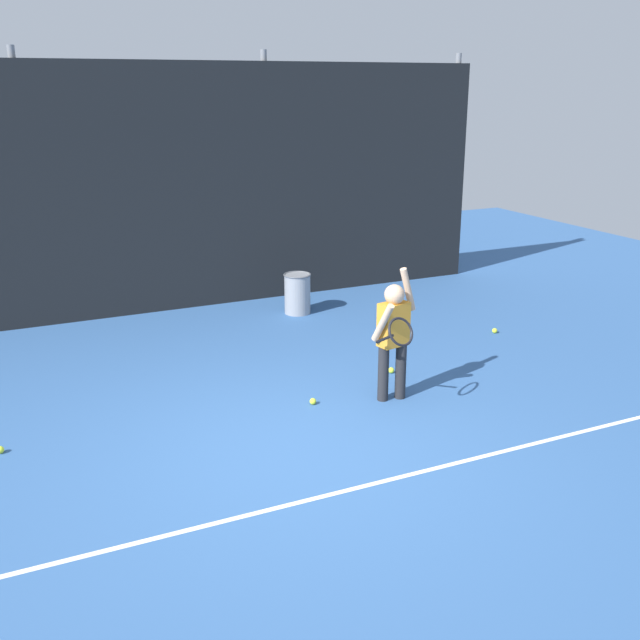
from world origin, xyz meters
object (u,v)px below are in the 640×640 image
(tennis_ball_4, at_px, (313,401))
(tennis_ball_2, at_px, (495,331))
(tennis_ball_1, at_px, (0,450))
(tennis_ball_3, at_px, (391,370))
(tennis_player, at_px, (394,332))
(ball_hopper, at_px, (297,293))

(tennis_ball_4, bearing_deg, tennis_ball_2, 18.65)
(tennis_ball_2, xyz_separation_m, tennis_ball_4, (-3.05, -1.03, 0.00))
(tennis_ball_1, height_order, tennis_ball_3, same)
(tennis_ball_1, relative_size, tennis_ball_3, 1.00)
(tennis_ball_2, bearing_deg, tennis_player, -151.01)
(tennis_player, relative_size, tennis_ball_4, 20.46)
(tennis_player, bearing_deg, ball_hopper, 72.92)
(tennis_player, bearing_deg, tennis_ball_2, 17.97)
(tennis_ball_2, bearing_deg, tennis_ball_1, -172.25)
(tennis_ball_3, bearing_deg, tennis_player, -120.13)
(ball_hopper, xyz_separation_m, tennis_ball_3, (0.03, -2.52, -0.26))
(ball_hopper, distance_m, tennis_ball_2, 2.72)
(tennis_ball_2, bearing_deg, tennis_ball_3, -161.72)
(ball_hopper, bearing_deg, tennis_ball_2, -44.31)
(ball_hopper, height_order, tennis_ball_3, ball_hopper)
(tennis_player, xyz_separation_m, tennis_ball_3, (0.37, 0.63, -0.69))
(ball_hopper, relative_size, tennis_ball_4, 8.52)
(ball_hopper, xyz_separation_m, tennis_ball_4, (-1.11, -2.92, -0.26))
(tennis_ball_1, bearing_deg, ball_hopper, 34.01)
(tennis_ball_4, bearing_deg, tennis_ball_1, 175.66)
(tennis_ball_1, distance_m, tennis_ball_3, 4.04)
(tennis_ball_3, bearing_deg, ball_hopper, 90.69)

